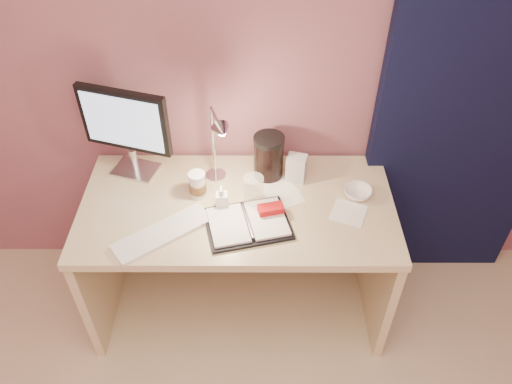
{
  "coord_description": "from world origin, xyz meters",
  "views": [
    {
      "loc": [
        0.09,
        -0.22,
        2.27
      ],
      "look_at": [
        0.08,
        1.33,
        0.85
      ],
      "focal_mm": 35.0,
      "sensor_mm": 36.0,
      "label": 1
    }
  ],
  "objects_px": {
    "bowl": "(358,193)",
    "desk_lamp": "(203,146)",
    "clear_cup": "(254,191)",
    "product_box": "(296,168)",
    "dark_jar": "(269,159)",
    "keyboard": "(163,233)",
    "lotion_bottle": "(222,197)",
    "planner": "(250,222)",
    "monitor": "(127,125)",
    "desk": "(239,227)",
    "coffee_cup": "(198,185)"
  },
  "relations": [
    {
      "from": "monitor",
      "to": "desk_lamp",
      "type": "height_order",
      "value": "monitor"
    },
    {
      "from": "keyboard",
      "to": "dark_jar",
      "type": "xyz_separation_m",
      "value": [
        0.45,
        0.39,
        0.09
      ]
    },
    {
      "from": "monitor",
      "to": "bowl",
      "type": "xyz_separation_m",
      "value": [
        1.03,
        -0.17,
        -0.25
      ]
    },
    {
      "from": "clear_cup",
      "to": "keyboard",
      "type": "bearing_deg",
      "value": -154.05
    },
    {
      "from": "clear_cup",
      "to": "product_box",
      "type": "relative_size",
      "value": 1.16
    },
    {
      "from": "product_box",
      "to": "desk_lamp",
      "type": "xyz_separation_m",
      "value": [
        -0.41,
        -0.09,
        0.19
      ]
    },
    {
      "from": "planner",
      "to": "bowl",
      "type": "height_order",
      "value": "planner"
    },
    {
      "from": "lotion_bottle",
      "to": "product_box",
      "type": "bearing_deg",
      "value": 29.67
    },
    {
      "from": "planner",
      "to": "lotion_bottle",
      "type": "bearing_deg",
      "value": 126.34
    },
    {
      "from": "desk",
      "to": "bowl",
      "type": "distance_m",
      "value": 0.59
    },
    {
      "from": "desk",
      "to": "bowl",
      "type": "relative_size",
      "value": 11.16
    },
    {
      "from": "dark_jar",
      "to": "product_box",
      "type": "distance_m",
      "value": 0.14
    },
    {
      "from": "bowl",
      "to": "desk_lamp",
      "type": "bearing_deg",
      "value": 177.51
    },
    {
      "from": "desk",
      "to": "keyboard",
      "type": "relative_size",
      "value": 3.29
    },
    {
      "from": "product_box",
      "to": "coffee_cup",
      "type": "bearing_deg",
      "value": -150.37
    },
    {
      "from": "product_box",
      "to": "desk_lamp",
      "type": "relative_size",
      "value": 0.32
    },
    {
      "from": "bowl",
      "to": "product_box",
      "type": "distance_m",
      "value": 0.3
    },
    {
      "from": "bowl",
      "to": "desk_lamp",
      "type": "relative_size",
      "value": 0.3
    },
    {
      "from": "monitor",
      "to": "dark_jar",
      "type": "relative_size",
      "value": 2.29
    },
    {
      "from": "planner",
      "to": "bowl",
      "type": "bearing_deg",
      "value": 6.79
    },
    {
      "from": "keyboard",
      "to": "bowl",
      "type": "bearing_deg",
      "value": -21.07
    },
    {
      "from": "clear_cup",
      "to": "product_box",
      "type": "bearing_deg",
      "value": 41.24
    },
    {
      "from": "dark_jar",
      "to": "planner",
      "type": "bearing_deg",
      "value": -104.5
    },
    {
      "from": "lotion_bottle",
      "to": "desk_lamp",
      "type": "distance_m",
      "value": 0.24
    },
    {
      "from": "bowl",
      "to": "lotion_bottle",
      "type": "relative_size",
      "value": 1.07
    },
    {
      "from": "desk",
      "to": "clear_cup",
      "type": "relative_size",
      "value": 9.15
    },
    {
      "from": "monitor",
      "to": "planner",
      "type": "bearing_deg",
      "value": -15.28
    },
    {
      "from": "monitor",
      "to": "desk_lamp",
      "type": "relative_size",
      "value": 1.08
    },
    {
      "from": "coffee_cup",
      "to": "desk_lamp",
      "type": "height_order",
      "value": "desk_lamp"
    },
    {
      "from": "dark_jar",
      "to": "desk_lamp",
      "type": "xyz_separation_m",
      "value": [
        -0.28,
        -0.12,
        0.16
      ]
    },
    {
      "from": "planner",
      "to": "clear_cup",
      "type": "relative_size",
      "value": 2.61
    },
    {
      "from": "coffee_cup",
      "to": "keyboard",
      "type": "bearing_deg",
      "value": -117.57
    },
    {
      "from": "clear_cup",
      "to": "dark_jar",
      "type": "relative_size",
      "value": 0.79
    },
    {
      "from": "keyboard",
      "to": "lotion_bottle",
      "type": "xyz_separation_m",
      "value": [
        0.24,
        0.17,
        0.05
      ]
    },
    {
      "from": "bowl",
      "to": "dark_jar",
      "type": "height_order",
      "value": "dark_jar"
    },
    {
      "from": "clear_cup",
      "to": "lotion_bottle",
      "type": "bearing_deg",
      "value": -172.29
    },
    {
      "from": "monitor",
      "to": "lotion_bottle",
      "type": "xyz_separation_m",
      "value": [
        0.43,
        -0.25,
        -0.21
      ]
    },
    {
      "from": "keyboard",
      "to": "dark_jar",
      "type": "height_order",
      "value": "dark_jar"
    },
    {
      "from": "clear_cup",
      "to": "dark_jar",
      "type": "height_order",
      "value": "dark_jar"
    },
    {
      "from": "monitor",
      "to": "desk_lamp",
      "type": "xyz_separation_m",
      "value": [
        0.35,
        -0.14,
        -0.01
      ]
    },
    {
      "from": "clear_cup",
      "to": "bowl",
      "type": "xyz_separation_m",
      "value": [
        0.47,
        0.06,
        -0.06
      ]
    },
    {
      "from": "desk",
      "to": "monitor",
      "type": "bearing_deg",
      "value": 162.46
    },
    {
      "from": "keyboard",
      "to": "product_box",
      "type": "xyz_separation_m",
      "value": [
        0.57,
        0.36,
        0.06
      ]
    },
    {
      "from": "desk",
      "to": "keyboard",
      "type": "xyz_separation_m",
      "value": [
        -0.31,
        -0.26,
        0.23
      ]
    },
    {
      "from": "planner",
      "to": "bowl",
      "type": "relative_size",
      "value": 3.18
    },
    {
      "from": "desk_lamp",
      "to": "planner",
      "type": "bearing_deg",
      "value": -65.18
    },
    {
      "from": "dark_jar",
      "to": "keyboard",
      "type": "bearing_deg",
      "value": -139.04
    },
    {
      "from": "bowl",
      "to": "desk_lamp",
      "type": "xyz_separation_m",
      "value": [
        -0.68,
        0.03,
        0.24
      ]
    },
    {
      "from": "planner",
      "to": "product_box",
      "type": "height_order",
      "value": "product_box"
    },
    {
      "from": "bowl",
      "to": "dark_jar",
      "type": "bearing_deg",
      "value": 159.86
    }
  ]
}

